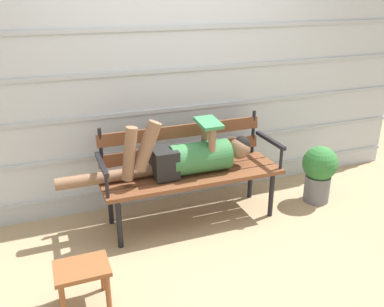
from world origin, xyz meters
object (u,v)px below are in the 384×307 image
footstool (82,275)px  potted_plant (319,171)px  park_bench (189,166)px  reclining_person (186,157)px

footstool → potted_plant: 2.41m
footstool → potted_plant: potted_plant is taller
park_bench → footstool: bearing=-141.5°
reclining_person → footstool: 1.31m
footstool → reclining_person: bearing=37.7°
park_bench → potted_plant: park_bench is taller
potted_plant → reclining_person: bearing=175.6°
park_bench → potted_plant: bearing=-7.9°
park_bench → reclining_person: size_ratio=0.94×
footstool → potted_plant: size_ratio=0.62×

